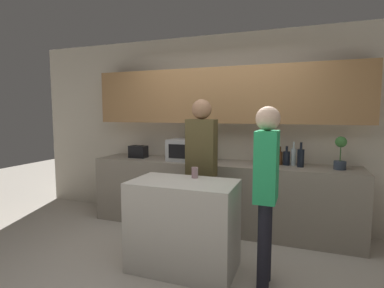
{
  "coord_description": "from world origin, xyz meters",
  "views": [
    {
      "loc": [
        1.06,
        -2.53,
        1.59
      ],
      "look_at": [
        -0.04,
        0.45,
        1.26
      ],
      "focal_mm": 28.0,
      "sensor_mm": 36.0,
      "label": 1
    }
  ],
  "objects_px": {
    "toaster": "(138,152)",
    "bottle_6": "(301,158)",
    "bottle_3": "(280,158)",
    "person_left": "(201,159)",
    "bottle_1": "(266,157)",
    "potted_plant": "(340,153)",
    "bottle_2": "(271,156)",
    "bottle_4": "(286,158)",
    "cup_0": "(195,173)",
    "microwave": "(188,150)",
    "person_center": "(266,181)",
    "bottle_0": "(258,156)",
    "bottle_5": "(293,156)"
  },
  "relations": [
    {
      "from": "person_left",
      "to": "bottle_2",
      "type": "bearing_deg",
      "value": -134.16
    },
    {
      "from": "bottle_1",
      "to": "bottle_5",
      "type": "height_order",
      "value": "bottle_5"
    },
    {
      "from": "potted_plant",
      "to": "person_center",
      "type": "xyz_separation_m",
      "value": [
        -0.72,
        -1.19,
        -0.14
      ]
    },
    {
      "from": "toaster",
      "to": "cup_0",
      "type": "relative_size",
      "value": 2.3
    },
    {
      "from": "bottle_1",
      "to": "bottle_5",
      "type": "relative_size",
      "value": 0.85
    },
    {
      "from": "toaster",
      "to": "bottle_4",
      "type": "relative_size",
      "value": 1.05
    },
    {
      "from": "bottle_2",
      "to": "cup_0",
      "type": "xyz_separation_m",
      "value": [
        -0.67,
        -1.13,
        -0.06
      ]
    },
    {
      "from": "bottle_3",
      "to": "bottle_1",
      "type": "bearing_deg",
      "value": -178.47
    },
    {
      "from": "bottle_2",
      "to": "bottle_4",
      "type": "relative_size",
      "value": 1.1
    },
    {
      "from": "microwave",
      "to": "bottle_4",
      "type": "xyz_separation_m",
      "value": [
        1.33,
        0.09,
        -0.06
      ]
    },
    {
      "from": "bottle_3",
      "to": "person_left",
      "type": "distance_m",
      "value": 1.1
    },
    {
      "from": "bottle_0",
      "to": "bottle_2",
      "type": "height_order",
      "value": "bottle_0"
    },
    {
      "from": "person_center",
      "to": "microwave",
      "type": "bearing_deg",
      "value": 46.2
    },
    {
      "from": "potted_plant",
      "to": "bottle_2",
      "type": "relative_size",
      "value": 1.45
    },
    {
      "from": "person_center",
      "to": "person_left",
      "type": "bearing_deg",
      "value": 55.19
    },
    {
      "from": "potted_plant",
      "to": "person_left",
      "type": "distance_m",
      "value": 1.65
    },
    {
      "from": "bottle_0",
      "to": "bottle_5",
      "type": "bearing_deg",
      "value": 20.9
    },
    {
      "from": "toaster",
      "to": "bottle_6",
      "type": "bearing_deg",
      "value": 0.28
    },
    {
      "from": "toaster",
      "to": "bottle_1",
      "type": "distance_m",
      "value": 1.87
    },
    {
      "from": "bottle_6",
      "to": "person_left",
      "type": "bearing_deg",
      "value": -149.9
    },
    {
      "from": "bottle_6",
      "to": "bottle_1",
      "type": "bearing_deg",
      "value": 169.79
    },
    {
      "from": "bottle_1",
      "to": "bottle_3",
      "type": "distance_m",
      "value": 0.18
    },
    {
      "from": "potted_plant",
      "to": "bottle_2",
      "type": "height_order",
      "value": "potted_plant"
    },
    {
      "from": "potted_plant",
      "to": "person_center",
      "type": "height_order",
      "value": "person_center"
    },
    {
      "from": "microwave",
      "to": "cup_0",
      "type": "distance_m",
      "value": 1.11
    },
    {
      "from": "bottle_1",
      "to": "bottle_3",
      "type": "relative_size",
      "value": 1.06
    },
    {
      "from": "bottle_1",
      "to": "cup_0",
      "type": "height_order",
      "value": "bottle_1"
    },
    {
      "from": "microwave",
      "to": "cup_0",
      "type": "height_order",
      "value": "microwave"
    },
    {
      "from": "microwave",
      "to": "person_left",
      "type": "height_order",
      "value": "person_left"
    },
    {
      "from": "bottle_2",
      "to": "cup_0",
      "type": "distance_m",
      "value": 1.31
    },
    {
      "from": "potted_plant",
      "to": "bottle_5",
      "type": "height_order",
      "value": "potted_plant"
    },
    {
      "from": "potted_plant",
      "to": "cup_0",
      "type": "distance_m",
      "value": 1.79
    },
    {
      "from": "bottle_4",
      "to": "person_left",
      "type": "height_order",
      "value": "person_left"
    },
    {
      "from": "bottle_1",
      "to": "person_left",
      "type": "relative_size",
      "value": 0.15
    },
    {
      "from": "potted_plant",
      "to": "bottle_0",
      "type": "height_order",
      "value": "potted_plant"
    },
    {
      "from": "bottle_2",
      "to": "bottle_3",
      "type": "relative_size",
      "value": 1.14
    },
    {
      "from": "bottle_5",
      "to": "person_center",
      "type": "height_order",
      "value": "person_center"
    },
    {
      "from": "toaster",
      "to": "bottle_6",
      "type": "distance_m",
      "value": 2.3
    },
    {
      "from": "microwave",
      "to": "bottle_4",
      "type": "relative_size",
      "value": 2.1
    },
    {
      "from": "potted_plant",
      "to": "bottle_6",
      "type": "distance_m",
      "value": 0.45
    },
    {
      "from": "microwave",
      "to": "cup_0",
      "type": "xyz_separation_m",
      "value": [
        0.47,
        -1.0,
        -0.1
      ]
    },
    {
      "from": "toaster",
      "to": "bottle_1",
      "type": "bearing_deg",
      "value": 2.75
    },
    {
      "from": "microwave",
      "to": "potted_plant",
      "type": "relative_size",
      "value": 1.32
    },
    {
      "from": "potted_plant",
      "to": "bottle_3",
      "type": "height_order",
      "value": "potted_plant"
    },
    {
      "from": "bottle_4",
      "to": "cup_0",
      "type": "relative_size",
      "value": 2.19
    },
    {
      "from": "bottle_0",
      "to": "bottle_5",
      "type": "relative_size",
      "value": 1.1
    },
    {
      "from": "bottle_6",
      "to": "person_center",
      "type": "xyz_separation_m",
      "value": [
        -0.28,
        -1.2,
        -0.06
      ]
    },
    {
      "from": "bottle_4",
      "to": "toaster",
      "type": "bearing_deg",
      "value": -177.65
    },
    {
      "from": "bottle_2",
      "to": "bottle_3",
      "type": "bearing_deg",
      "value": -14.73
    },
    {
      "from": "bottle_6",
      "to": "person_center",
      "type": "distance_m",
      "value": 1.24
    }
  ]
}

